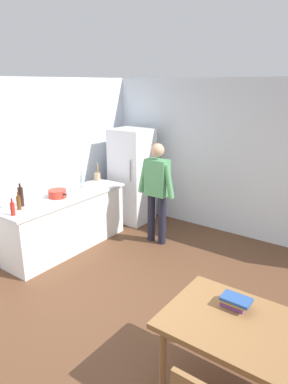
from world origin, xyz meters
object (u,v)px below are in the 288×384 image
(refrigerator, at_px, (132,176))
(bottle_sauce_red, at_px, (13,209))
(cooking_pot, at_px, (57,194))
(bottle_beer_brown, at_px, (19,202))
(person, at_px, (157,187))
(utensil_jar, at_px, (97,176))
(book_stack, at_px, (235,301))
(bottle_water_clear, at_px, (82,181))
(bottle_wine_dark, at_px, (21,196))
(dining_table, at_px, (250,335))

(refrigerator, height_order, bottle_sauce_red, refrigerator)
(cooking_pot, height_order, bottle_beer_brown, bottle_beer_brown)
(person, height_order, bottle_beer_brown, person)
(person, height_order, bottle_sauce_red, person)
(utensil_jar, distance_m, book_stack, 3.90)
(person, relative_size, bottle_beer_brown, 6.54)
(refrigerator, height_order, bottle_water_clear, refrigerator)
(bottle_wine_dark, distance_m, book_stack, 3.37)
(cooking_pot, xyz_separation_m, bottle_water_clear, (-0.05, 0.59, 0.07))
(utensil_jar, distance_m, bottle_water_clear, 0.51)
(dining_table, bearing_deg, utensil_jar, 150.16)
(dining_table, bearing_deg, person, 137.59)
(bottle_water_clear, xyz_separation_m, bottle_wine_dark, (-0.07, -1.16, 0.02))
(bottle_beer_brown, relative_size, bottle_wine_dark, 0.76)
(person, distance_m, bottle_water_clear, 1.28)
(refrigerator, xyz_separation_m, book_stack, (3.09, -2.52, -0.10))
(bottle_water_clear, distance_m, bottle_beer_brown, 1.27)
(utensil_jar, bearing_deg, cooking_pot, -80.96)
(utensil_jar, relative_size, bottle_beer_brown, 1.23)
(bottle_beer_brown, height_order, bottle_wine_dark, bottle_wine_dark)
(refrigerator, height_order, bottle_beer_brown, refrigerator)
(refrigerator, distance_m, bottle_water_clear, 1.14)
(person, xyz_separation_m, bottle_sauce_red, (-0.98, -2.02, 0.02))
(book_stack, bearing_deg, cooking_pot, 166.00)
(person, relative_size, bottle_water_clear, 5.67)
(dining_table, relative_size, cooking_pot, 3.50)
(bottle_sauce_red, bearing_deg, bottle_water_clear, 96.36)
(cooking_pot, xyz_separation_m, bottle_sauce_red, (0.11, -0.87, 0.04))
(bottle_sauce_red, bearing_deg, refrigerator, 89.29)
(dining_table, height_order, book_stack, book_stack)
(person, relative_size, bottle_sauce_red, 7.08)
(dining_table, height_order, bottle_wine_dark, bottle_wine_dark)
(person, distance_m, bottle_wine_dark, 2.11)
(bottle_beer_brown, xyz_separation_m, bottle_wine_dark, (-0.10, 0.11, 0.04))
(person, xyz_separation_m, dining_table, (2.35, -2.15, -0.31))
(bottle_water_clear, bearing_deg, person, 26.37)
(person, xyz_separation_m, cooking_pot, (-1.10, -1.16, -0.02))
(person, relative_size, cooking_pot, 4.25)
(bottle_wine_dark, bearing_deg, bottle_sauce_red, -52.37)
(dining_table, distance_m, cooking_pot, 3.60)
(cooking_pot, bearing_deg, dining_table, -16.05)
(bottle_sauce_red, relative_size, bottle_wine_dark, 0.71)
(person, distance_m, utensil_jar, 1.27)
(cooking_pot, xyz_separation_m, utensil_jar, (-0.17, 1.08, 0.02))
(dining_table, bearing_deg, bottle_beer_brown, 174.92)
(person, relative_size, bottle_wine_dark, 5.00)
(dining_table, relative_size, utensil_jar, 4.37)
(bottle_beer_brown, bearing_deg, book_stack, -2.17)
(cooking_pot, xyz_separation_m, book_stack, (3.24, -0.81, -0.16))
(refrigerator, xyz_separation_m, utensil_jar, (-0.32, -0.62, 0.08))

